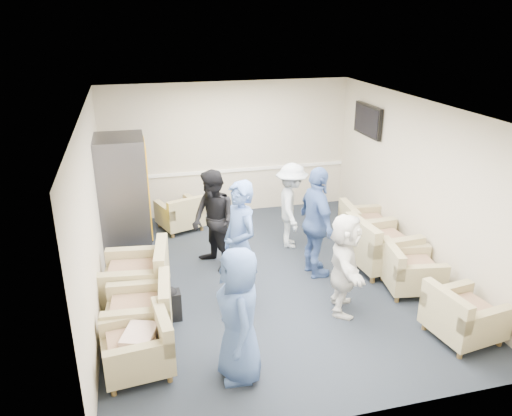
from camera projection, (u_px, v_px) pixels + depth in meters
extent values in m
plane|color=black|center=(267.00, 279.00, 7.89)|extent=(6.00, 6.00, 0.00)
plane|color=white|center=(269.00, 108.00, 6.90)|extent=(6.00, 6.00, 0.00)
cube|color=beige|center=(228.00, 149.00, 10.10)|extent=(5.00, 0.02, 2.70)
cube|color=beige|center=(354.00, 306.00, 4.69)|extent=(5.00, 0.02, 2.70)
cube|color=beige|center=(92.00, 215.00, 6.82)|extent=(0.02, 6.00, 2.70)
cube|color=beige|center=(418.00, 185.00, 7.97)|extent=(0.02, 6.00, 2.70)
cube|color=white|center=(229.00, 171.00, 10.25)|extent=(4.98, 0.04, 0.06)
cube|color=black|center=(368.00, 120.00, 9.33)|extent=(0.07, 1.00, 0.58)
cube|color=black|center=(366.00, 120.00, 9.32)|extent=(0.01, 0.92, 0.50)
cube|color=#515159|center=(369.00, 128.00, 9.39)|extent=(0.04, 0.10, 0.25)
cube|color=#9A8D63|center=(137.00, 354.00, 5.78)|extent=(0.85, 0.85, 0.25)
cube|color=#8C674D|center=(136.00, 342.00, 5.71)|extent=(0.58, 0.55, 0.09)
cube|color=#9A8D63|center=(163.00, 326.00, 5.77)|extent=(0.21, 0.78, 0.36)
cube|color=#9A8D63|center=(139.00, 320.00, 6.39)|extent=(0.90, 0.90, 0.27)
cube|color=#8C674D|center=(138.00, 307.00, 6.32)|extent=(0.62, 0.58, 0.10)
cube|color=#9A8D63|center=(165.00, 295.00, 6.32)|extent=(0.21, 0.84, 0.39)
cube|color=#9A8D63|center=(136.00, 284.00, 7.18)|extent=(1.03, 1.03, 0.30)
cube|color=#8C674D|center=(135.00, 271.00, 7.11)|extent=(0.71, 0.67, 0.11)
cube|color=#9A8D63|center=(161.00, 260.00, 7.09)|extent=(0.27, 0.93, 0.43)
cube|color=#9A8D63|center=(463.00, 321.00, 6.38)|extent=(0.89, 0.89, 0.26)
cube|color=#8C674D|center=(465.00, 309.00, 6.32)|extent=(0.61, 0.58, 0.09)
cube|color=#9A8D63|center=(446.00, 305.00, 6.15)|extent=(0.24, 0.80, 0.37)
cube|color=#9A8D63|center=(411.00, 276.00, 7.49)|extent=(0.90, 0.90, 0.26)
cube|color=#8C674D|center=(413.00, 265.00, 7.43)|extent=(0.62, 0.59, 0.09)
cube|color=#9A8D63|center=(392.00, 258.00, 7.35)|extent=(0.25, 0.80, 0.37)
cube|color=#9A8D63|center=(382.00, 252.00, 8.13)|extent=(1.00, 1.00, 0.31)
cube|color=#8C674D|center=(383.00, 241.00, 8.05)|extent=(0.69, 0.65, 0.11)
cube|color=#9A8D63|center=(363.00, 235.00, 7.88)|extent=(0.23, 0.94, 0.44)
cube|color=#9A8D63|center=(366.00, 230.00, 9.05)|extent=(0.86, 0.86, 0.26)
cube|color=#8C674D|center=(366.00, 221.00, 8.98)|extent=(0.59, 0.56, 0.09)
cube|color=#9A8D63|center=(349.00, 215.00, 8.88)|extent=(0.19, 0.81, 0.38)
cube|color=#9A8D63|center=(180.00, 218.00, 9.65)|extent=(0.96, 0.96, 0.25)
cube|color=#8C674D|center=(180.00, 209.00, 9.59)|extent=(0.63, 0.65, 0.09)
cube|color=#9A8D63|center=(186.00, 208.00, 9.30)|extent=(0.75, 0.36, 0.35)
cube|color=#515159|center=(124.00, 195.00, 8.51)|extent=(0.80, 0.97, 2.04)
cube|color=orange|center=(148.00, 188.00, 8.56)|extent=(0.02, 0.82, 1.63)
cube|color=black|center=(152.00, 233.00, 8.87)|extent=(0.02, 0.48, 0.13)
cube|color=black|center=(170.00, 306.00, 6.78)|extent=(0.30, 0.22, 0.42)
sphere|color=black|center=(169.00, 294.00, 6.71)|extent=(0.21, 0.21, 0.21)
cube|color=beige|center=(140.00, 336.00, 5.70)|extent=(0.47, 0.54, 0.13)
imported|color=#3D5994|center=(239.00, 315.00, 5.50)|extent=(0.53, 0.80, 1.61)
imported|color=#3D5994|center=(240.00, 245.00, 6.88)|extent=(0.62, 0.78, 1.86)
imported|color=black|center=(214.00, 221.00, 7.95)|extent=(0.89, 0.98, 1.65)
imported|color=silver|center=(291.00, 206.00, 8.75)|extent=(0.79, 1.10, 1.53)
imported|color=#3D5994|center=(317.00, 223.00, 7.71)|extent=(0.49, 1.07, 1.79)
imported|color=white|center=(345.00, 264.00, 6.80)|extent=(0.86, 1.42, 1.46)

